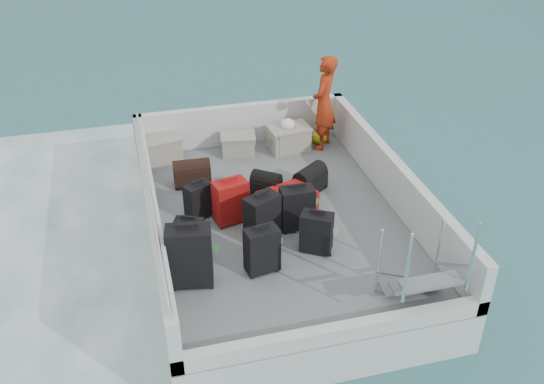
{
  "coord_description": "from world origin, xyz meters",
  "views": [
    {
      "loc": [
        -1.87,
        -6.84,
        5.46
      ],
      "look_at": [
        -0.07,
        0.1,
        1.0
      ],
      "focal_mm": 40.0,
      "sensor_mm": 36.0,
      "label": 1
    }
  ],
  "objects_px": {
    "suitcase_4": "(262,218)",
    "crate_3": "(289,139)",
    "suitcase_0": "(190,257)",
    "suitcase_8": "(287,201)",
    "crate_0": "(161,149)",
    "suitcase_7": "(297,209)",
    "suitcase_1": "(190,238)",
    "crate_1": "(238,145)",
    "suitcase_6": "(316,233)",
    "suitcase_3": "(262,251)",
    "suitcase_5": "(231,202)",
    "crate_2": "(288,140)",
    "passenger": "(324,103)",
    "suitcase_2": "(199,201)"
  },
  "relations": [
    {
      "from": "suitcase_4",
      "to": "crate_3",
      "type": "distance_m",
      "value": 2.61
    },
    {
      "from": "suitcase_0",
      "to": "suitcase_8",
      "type": "distance_m",
      "value": 2.03
    },
    {
      "from": "suitcase_4",
      "to": "crate_0",
      "type": "distance_m",
      "value": 2.79
    },
    {
      "from": "suitcase_0",
      "to": "suitcase_7",
      "type": "xyz_separation_m",
      "value": [
        1.57,
        0.8,
        -0.09
      ]
    },
    {
      "from": "suitcase_1",
      "to": "crate_1",
      "type": "distance_m",
      "value": 2.83
    },
    {
      "from": "suitcase_0",
      "to": "suitcase_6",
      "type": "relative_size",
      "value": 1.44
    },
    {
      "from": "suitcase_3",
      "to": "crate_0",
      "type": "bearing_deg",
      "value": 95.84
    },
    {
      "from": "suitcase_4",
      "to": "suitcase_5",
      "type": "height_order",
      "value": "suitcase_4"
    },
    {
      "from": "suitcase_3",
      "to": "suitcase_8",
      "type": "relative_size",
      "value": 0.82
    },
    {
      "from": "suitcase_0",
      "to": "crate_1",
      "type": "xyz_separation_m",
      "value": [
        1.24,
        3.13,
        -0.24
      ]
    },
    {
      "from": "crate_0",
      "to": "crate_2",
      "type": "relative_size",
      "value": 1.07
    },
    {
      "from": "crate_0",
      "to": "passenger",
      "type": "xyz_separation_m",
      "value": [
        2.72,
        -0.22,
        0.62
      ]
    },
    {
      "from": "suitcase_3",
      "to": "crate_3",
      "type": "distance_m",
      "value": 3.28
    },
    {
      "from": "suitcase_3",
      "to": "crate_3",
      "type": "relative_size",
      "value": 0.98
    },
    {
      "from": "suitcase_0",
      "to": "suitcase_2",
      "type": "relative_size",
      "value": 1.51
    },
    {
      "from": "suitcase_0",
      "to": "suitcase_8",
      "type": "bearing_deg",
      "value": 48.69
    },
    {
      "from": "suitcase_3",
      "to": "crate_1",
      "type": "relative_size",
      "value": 1.18
    },
    {
      "from": "suitcase_2",
      "to": "crate_2",
      "type": "height_order",
      "value": "suitcase_2"
    },
    {
      "from": "suitcase_4",
      "to": "suitcase_8",
      "type": "bearing_deg",
      "value": 21.67
    },
    {
      "from": "suitcase_8",
      "to": "suitcase_5",
      "type": "bearing_deg",
      "value": 76.74
    },
    {
      "from": "suitcase_3",
      "to": "suitcase_7",
      "type": "bearing_deg",
      "value": 39.03
    },
    {
      "from": "suitcase_5",
      "to": "suitcase_8",
      "type": "relative_size",
      "value": 0.83
    },
    {
      "from": "crate_2",
      "to": "passenger",
      "type": "height_order",
      "value": "passenger"
    },
    {
      "from": "crate_1",
      "to": "crate_2",
      "type": "distance_m",
      "value": 0.85
    },
    {
      "from": "suitcase_0",
      "to": "passenger",
      "type": "distance_m",
      "value": 4.07
    },
    {
      "from": "suitcase_3",
      "to": "crate_3",
      "type": "xyz_separation_m",
      "value": [
        1.21,
        3.05,
        -0.12
      ]
    },
    {
      "from": "suitcase_1",
      "to": "crate_0",
      "type": "height_order",
      "value": "suitcase_1"
    },
    {
      "from": "passenger",
      "to": "crate_0",
      "type": "bearing_deg",
      "value": -57.69
    },
    {
      "from": "crate_2",
      "to": "suitcase_1",
      "type": "bearing_deg",
      "value": -128.54
    },
    {
      "from": "suitcase_0",
      "to": "crate_3",
      "type": "height_order",
      "value": "suitcase_0"
    },
    {
      "from": "suitcase_0",
      "to": "suitcase_4",
      "type": "height_order",
      "value": "suitcase_0"
    },
    {
      "from": "suitcase_1",
      "to": "suitcase_3",
      "type": "distance_m",
      "value": 0.98
    },
    {
      "from": "suitcase_4",
      "to": "suitcase_0",
      "type": "bearing_deg",
      "value": -174.4
    },
    {
      "from": "suitcase_6",
      "to": "crate_1",
      "type": "relative_size",
      "value": 1.06
    },
    {
      "from": "suitcase_0",
      "to": "suitcase_6",
      "type": "bearing_deg",
      "value": 17.99
    },
    {
      "from": "suitcase_0",
      "to": "crate_3",
      "type": "xyz_separation_m",
      "value": [
        2.1,
        3.07,
        -0.21
      ]
    },
    {
      "from": "suitcase_3",
      "to": "crate_2",
      "type": "relative_size",
      "value": 1.09
    },
    {
      "from": "suitcase_3",
      "to": "suitcase_0",
      "type": "bearing_deg",
      "value": 171.16
    },
    {
      "from": "suitcase_0",
      "to": "suitcase_1",
      "type": "distance_m",
      "value": 0.57
    },
    {
      "from": "suitcase_3",
      "to": "suitcase_4",
      "type": "relative_size",
      "value": 0.95
    },
    {
      "from": "suitcase_2",
      "to": "suitcase_7",
      "type": "xyz_separation_m",
      "value": [
        1.25,
        -0.6,
        0.05
      ]
    },
    {
      "from": "suitcase_4",
      "to": "passenger",
      "type": "relative_size",
      "value": 0.41
    },
    {
      "from": "suitcase_7",
      "to": "suitcase_8",
      "type": "xyz_separation_m",
      "value": [
        -0.01,
        0.47,
        -0.17
      ]
    },
    {
      "from": "suitcase_4",
      "to": "suitcase_5",
      "type": "relative_size",
      "value": 1.05
    },
    {
      "from": "suitcase_6",
      "to": "suitcase_7",
      "type": "relative_size",
      "value": 0.89
    },
    {
      "from": "suitcase_3",
      "to": "crate_2",
      "type": "bearing_deg",
      "value": 58.55
    },
    {
      "from": "suitcase_3",
      "to": "passenger",
      "type": "bearing_deg",
      "value": 49.03
    },
    {
      "from": "suitcase_1",
      "to": "suitcase_6",
      "type": "relative_size",
      "value": 0.97
    },
    {
      "from": "suitcase_6",
      "to": "passenger",
      "type": "relative_size",
      "value": 0.35
    },
    {
      "from": "suitcase_6",
      "to": "crate_3",
      "type": "distance_m",
      "value": 2.85
    }
  ]
}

